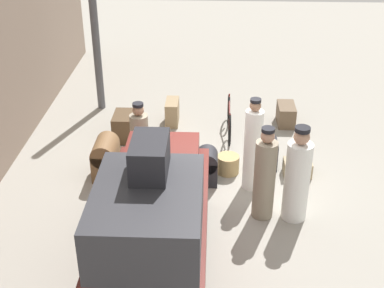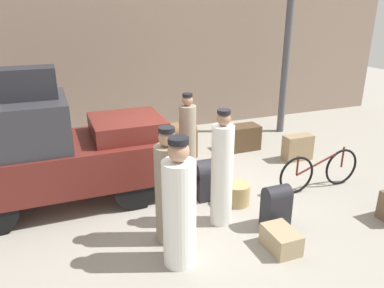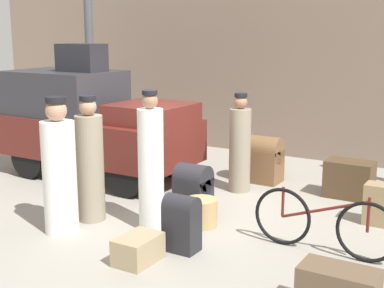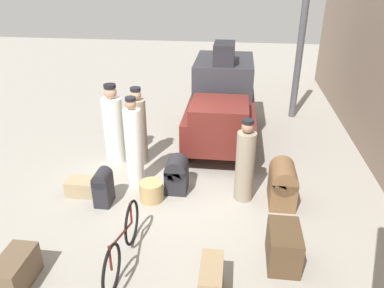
% 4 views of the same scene
% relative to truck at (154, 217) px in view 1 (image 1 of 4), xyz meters
% --- Properties ---
extents(ground_plane, '(30.00, 30.00, 0.00)m').
position_rel_truck_xyz_m(ground_plane, '(2.18, -0.66, -1.01)').
color(ground_plane, gray).
extents(canopy_pillar_right, '(0.19, 0.19, 3.61)m').
position_rel_truck_xyz_m(canopy_pillar_right, '(5.95, 2.00, 0.79)').
color(canopy_pillar_right, '#4C4C51').
rests_on(canopy_pillar_right, ground).
extents(truck, '(3.52, 1.57, 1.90)m').
position_rel_truck_xyz_m(truck, '(0.00, 0.00, 0.00)').
color(truck, black).
rests_on(truck, ground).
extents(bicycle, '(1.76, 0.04, 0.77)m').
position_rel_truck_xyz_m(bicycle, '(4.65, -1.22, -0.64)').
color(bicycle, black).
rests_on(bicycle, ground).
extents(wicker_basket, '(0.45, 0.45, 0.38)m').
position_rel_truck_xyz_m(wicker_basket, '(2.94, -1.17, -0.83)').
color(wicker_basket, tan).
rests_on(wicker_basket, ground).
extents(porter_with_bicycle, '(0.35, 0.35, 1.63)m').
position_rel_truck_xyz_m(porter_with_bicycle, '(2.68, 0.56, -0.27)').
color(porter_with_bicycle, gray).
rests_on(porter_with_bicycle, ground).
extents(porter_carrying_trunk, '(0.44, 0.44, 1.80)m').
position_rel_truck_xyz_m(porter_carrying_trunk, '(1.48, -2.31, -0.20)').
color(porter_carrying_trunk, white).
rests_on(porter_carrying_trunk, ground).
extents(porter_standing_middle, '(0.38, 0.38, 1.76)m').
position_rel_truck_xyz_m(porter_standing_middle, '(1.51, -1.76, -0.21)').
color(porter_standing_middle, gray).
rests_on(porter_standing_middle, ground).
extents(conductor_in_dark_uniform, '(0.34, 0.34, 1.87)m').
position_rel_truck_xyz_m(conductor_in_dark_uniform, '(2.43, -1.60, -0.15)').
color(conductor_in_dark_uniform, white).
rests_on(conductor_in_dark_uniform, ground).
extents(suitcase_small_leather, '(0.71, 0.40, 0.48)m').
position_rel_truck_xyz_m(suitcase_small_leather, '(5.23, -2.59, -0.77)').
color(suitcase_small_leather, brown).
rests_on(suitcase_small_leather, ground).
extents(suitcase_black_upright, '(0.47, 0.42, 0.72)m').
position_rel_truck_xyz_m(suitcase_black_upright, '(2.57, -0.74, -0.64)').
color(suitcase_black_upright, '#232328').
rests_on(suitcase_black_upright, ground).
extents(trunk_wicker_pale, '(0.38, 0.56, 0.31)m').
position_rel_truck_xyz_m(trunk_wicker_pale, '(2.92, -2.57, -0.86)').
color(trunk_wicker_pale, '#9E8966').
rests_on(trunk_wicker_pale, ground).
extents(trunk_umber_medium, '(0.72, 0.47, 0.82)m').
position_rel_truck_xyz_m(trunk_umber_medium, '(2.74, 1.27, -0.59)').
color(trunk_umber_medium, brown).
rests_on(trunk_umber_medium, ground).
extents(trunk_barrel_dark, '(0.40, 0.29, 0.70)m').
position_rel_truck_xyz_m(trunk_barrel_dark, '(3.17, -2.03, -0.64)').
color(trunk_barrel_dark, '#232328').
rests_on(trunk_barrel_dark, ground).
extents(suitcase_tan_flat, '(0.74, 0.47, 0.59)m').
position_rel_truck_xyz_m(suitcase_tan_flat, '(4.33, 1.15, -0.72)').
color(suitcase_tan_flat, '#4C3823').
rests_on(suitcase_tan_flat, ground).
extents(trunk_large_brown, '(0.66, 0.30, 0.57)m').
position_rel_truck_xyz_m(trunk_large_brown, '(5.15, 0.13, -0.73)').
color(trunk_large_brown, '#937A56').
rests_on(trunk_large_brown, ground).
extents(trunk_on_truck_roof, '(0.82, 0.49, 0.49)m').
position_rel_truck_xyz_m(trunk_on_truck_roof, '(-0.18, 0.00, 1.13)').
color(trunk_on_truck_roof, '#232328').
rests_on(trunk_on_truck_roof, truck).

